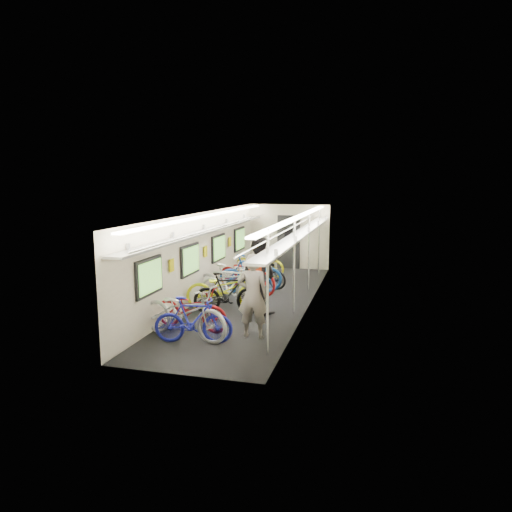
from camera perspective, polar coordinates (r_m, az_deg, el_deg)
The scene contains 15 objects.
train_car_shell at distance 13.01m, azimuth -0.89°, elevation 2.33°, with size 10.00×10.00×10.00m.
bicycle_0 at distance 9.63m, azimuth -9.04°, elevation -6.91°, with size 0.75×2.15×1.13m, color #A5A6AA.
bicycle_1 at distance 9.34m, azimuth -7.85°, elevation -7.94°, with size 0.45×1.60×0.96m, color #1A1E9C.
bicycle_2 at distance 10.18m, azimuth -8.09°, elevation -6.52°, with size 0.63×1.80×0.95m, color maroon.
bicycle_3 at distance 11.28m, azimuth -3.47°, elevation -4.65°, with size 0.49×1.73×1.04m, color black.
bicycle_4 at distance 11.66m, azimuth -3.85°, elevation -4.14°, with size 0.70×2.01×1.06m, color yellow.
bicycle_5 at distance 12.01m, azimuth -3.18°, elevation -3.63°, with size 0.52×1.83×1.10m, color silver.
bicycle_6 at distance 12.38m, azimuth -3.64°, elevation -3.28°, with size 0.72×2.07×1.09m, color #A5A5AA.
bicycle_7 at distance 13.36m, azimuth -0.73°, elevation -2.19°, with size 0.54×1.91×1.15m, color #194796.
bicycle_8 at distance 13.34m, azimuth -1.17°, elevation -2.33°, with size 0.73×2.08×1.09m, color maroon.
bicycle_9 at distance 13.95m, azimuth 0.92°, elevation -2.15°, with size 0.44×1.55×0.93m, color black.
bicycle_10 at distance 15.63m, azimuth 0.39°, elevation -0.86°, with size 0.64×1.83×0.96m, color yellow.
passenger_near at distance 9.48m, azimuth -0.40°, elevation -5.00°, with size 0.65×0.43×1.78m, color gray.
passenger_mid at distance 11.24m, azimuth 0.34°, elevation -2.36°, with size 0.94×0.73×1.93m, color black.
backpack at distance 9.89m, azimuth -0.12°, elevation -2.10°, with size 0.26×0.14×0.38m, color #B53112.
Camera 1 is at (3.11, -11.73, 3.23)m, focal length 32.00 mm.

